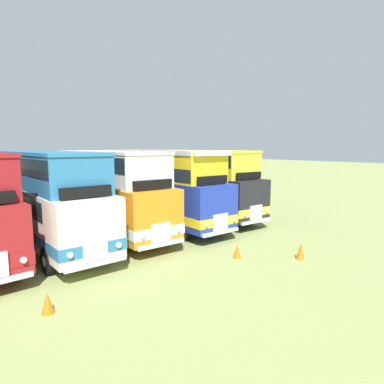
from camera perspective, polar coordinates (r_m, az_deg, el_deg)
The scene contains 8 objects.
ground_plane at distance 18.02m, azimuth -18.39°, elevation -7.74°, with size 200.00×200.00×0.00m, color #8C9956.
bus_third_in_row at distance 17.27m, azimuth -24.16°, elevation -0.31°, with size 2.70×11.27×4.49m.
bus_fourth_in_row at distance 18.33m, azimuth -14.07°, elevation 0.55°, with size 2.83×10.20×4.49m.
bus_fifth_in_row at distance 20.16m, azimuth -5.81°, elevation 1.07°, with size 2.76×10.93×4.52m.
bus_sixth_in_row at distance 22.19m, azimuth 1.22°, elevation 2.00°, with size 2.96×10.18×4.49m.
cone_near_end at distance 14.41m, azimuth 7.82°, elevation -10.06°, with size 0.36×0.36×0.60m, color orange.
cone_mid_row at distance 10.66m, azimuth -23.71°, elevation -17.13°, with size 0.36×0.36×0.64m, color orange.
cone_far_end at distance 14.83m, azimuth 18.26°, elevation -9.63°, with size 0.36×0.36×0.72m, color orange.
Camera 1 is at (-6.11, -16.29, 4.69)m, focal length 30.85 mm.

